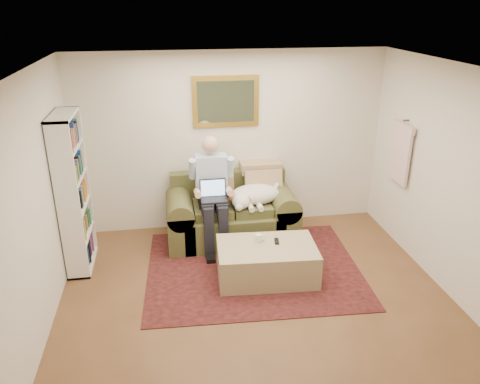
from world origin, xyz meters
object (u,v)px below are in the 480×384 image
object	(u,v)px
ottoman	(267,262)
coffee_mug	(259,238)
sleeping_dog	(255,194)
seated_man	(213,194)
bookshelf	(73,193)
sofa	(231,218)
laptop	(213,194)

from	to	relation	value
ottoman	coffee_mug	world-z (taller)	coffee_mug
sleeping_dog	ottoman	xyz separation A→B (m)	(-0.05, -1.02, -0.48)
seated_man	bookshelf	distance (m)	1.79
seated_man	bookshelf	xyz separation A→B (m)	(-1.76, -0.24, 0.23)
sleeping_dog	sofa	bearing A→B (deg)	164.26
seated_man	sleeping_dog	bearing A→B (deg)	7.13
sleeping_dog	coffee_mug	distance (m)	0.92
sofa	laptop	xyz separation A→B (m)	(-0.27, -0.24, 0.49)
seated_man	sleeping_dog	distance (m)	0.61
coffee_mug	bookshelf	distance (m)	2.36
sofa	seated_man	world-z (taller)	seated_man
laptop	ottoman	xyz separation A→B (m)	(0.55, -0.87, -0.59)
sofa	sleeping_dog	bearing A→B (deg)	-15.74
seated_man	ottoman	size ratio (longest dim) A/B	1.28
sofa	bookshelf	world-z (taller)	bookshelf
coffee_mug	bookshelf	xyz separation A→B (m)	(-2.23, 0.58, 0.51)
sofa	ottoman	xyz separation A→B (m)	(0.28, -1.11, -0.10)
laptop	coffee_mug	world-z (taller)	laptop
sleeping_dog	bookshelf	world-z (taller)	bookshelf
seated_man	bookshelf	bearing A→B (deg)	-172.30
seated_man	ottoman	xyz separation A→B (m)	(0.55, -0.94, -0.55)
laptop	sleeping_dog	world-z (taller)	laptop
ottoman	sleeping_dog	bearing A→B (deg)	87.26
seated_man	sleeping_dog	xyz separation A→B (m)	(0.60, 0.08, -0.07)
ottoman	bookshelf	bearing A→B (deg)	163.07
seated_man	laptop	xyz separation A→B (m)	(-0.00, -0.07, 0.04)
sofa	ottoman	distance (m)	1.15
laptop	coffee_mug	bearing A→B (deg)	-57.54
sofa	seated_man	xyz separation A→B (m)	(-0.27, -0.17, 0.45)
sleeping_dog	coffee_mug	xyz separation A→B (m)	(-0.13, -0.89, -0.21)
sofa	seated_man	bearing A→B (deg)	-148.55
coffee_mug	bookshelf	size ratio (longest dim) A/B	0.05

